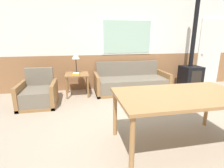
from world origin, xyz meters
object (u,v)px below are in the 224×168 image
object	(u,v)px
couch	(131,83)
dining_table	(181,99)
armchair	(38,95)
side_table	(77,77)
table_lamp	(76,57)
wood_stove	(191,70)

from	to	relation	value
couch	dining_table	distance (m)	2.58
armchair	side_table	bearing A→B (deg)	26.90
side_table	table_lamp	distance (m)	0.51
couch	dining_table	size ratio (longest dim) A/B	1.16
table_lamp	dining_table	world-z (taller)	table_lamp
couch	armchair	bearing A→B (deg)	-166.70
couch	wood_stove	xyz separation A→B (m)	(1.81, -0.04, 0.31)
armchair	wood_stove	bearing A→B (deg)	3.58
side_table	table_lamp	size ratio (longest dim) A/B	1.11
side_table	dining_table	bearing A→B (deg)	-61.44
side_table	wood_stove	distance (m)	3.28
table_lamp	wood_stove	distance (m)	3.31
side_table	table_lamp	world-z (taller)	table_lamp
armchair	table_lamp	bearing A→B (deg)	31.73
couch	table_lamp	bearing A→B (deg)	177.75
side_table	armchair	bearing A→B (deg)	-149.63
couch	wood_stove	size ratio (longest dim) A/B	0.79
table_lamp	couch	bearing A→B (deg)	-2.25
armchair	side_table	world-z (taller)	armchair
dining_table	table_lamp	bearing A→B (deg)	117.65
couch	armchair	distance (m)	2.40
table_lamp	dining_table	xyz separation A→B (m)	(1.36, -2.60, -0.30)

